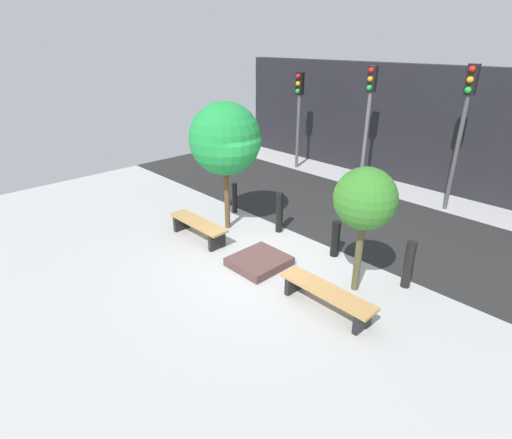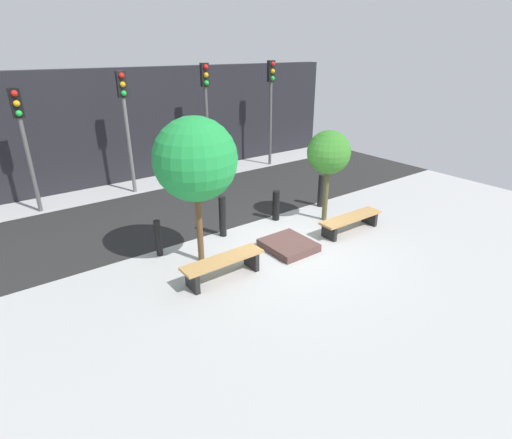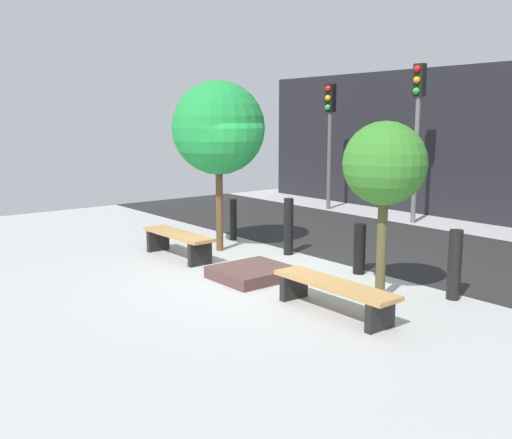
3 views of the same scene
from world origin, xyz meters
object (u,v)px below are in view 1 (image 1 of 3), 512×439
at_px(bollard_far_left, 235,198).
at_px(planter_bed, 259,261).
at_px(tree_behind_left_bench, 225,139).
at_px(traffic_light_mid_east, 464,114).
at_px(bollard_center, 335,239).
at_px(bench_left, 198,226).
at_px(bollard_left, 279,212).
at_px(traffic_light_mid_west, 369,106).
at_px(bench_right, 327,295).
at_px(traffic_light_west, 299,103).
at_px(tree_behind_right_bench, 365,200).
at_px(bollard_right, 409,265).

bearing_deg(bollard_far_left, planter_bed, -30.75).
bearing_deg(tree_behind_left_bench, bollard_far_left, 128.90).
xyz_separation_m(tree_behind_left_bench, bollard_far_left, (-0.66, 0.82, -1.95)).
bearing_deg(tree_behind_left_bench, traffic_light_mid_east, 57.94).
bearing_deg(bollard_center, tree_behind_left_bench, -164.10).
xyz_separation_m(bench_left, bollard_far_left, (-0.66, 1.79, 0.10)).
xyz_separation_m(bollard_far_left, bollard_left, (1.78, 0.00, 0.10)).
height_order(bollard_left, traffic_light_mid_east, traffic_light_mid_east).
distance_m(bench_left, tree_behind_left_bench, 2.26).
bearing_deg(traffic_light_mid_east, bollard_center, -97.02).
height_order(planter_bed, bollard_left, bollard_left).
bearing_deg(bollard_center, planter_bed, -119.26).
xyz_separation_m(bollard_far_left, traffic_light_mid_west, (1.20, 4.72, 2.23)).
height_order(bench_right, traffic_light_west, traffic_light_west).
distance_m(bench_right, traffic_light_mid_east, 6.98).
relative_size(tree_behind_left_bench, traffic_light_mid_east, 0.81).
relative_size(planter_bed, traffic_light_west, 0.33).
relative_size(traffic_light_west, traffic_light_mid_east, 0.87).
height_order(bollard_left, bollard_center, bollard_left).
height_order(tree_behind_left_bench, tree_behind_right_bench, tree_behind_left_bench).
height_order(bench_right, tree_behind_right_bench, tree_behind_right_bench).
bearing_deg(bench_left, planter_bed, 5.21).
bearing_deg(traffic_light_mid_west, bench_right, -61.91).
height_order(bollard_center, traffic_light_mid_west, traffic_light_mid_west).
height_order(bollard_far_left, bollard_right, bollard_right).
bearing_deg(bollard_center, traffic_light_west, 138.31).
relative_size(bollard_far_left, bollard_right, 0.87).
bearing_deg(traffic_light_mid_east, bench_right, -85.32).
relative_size(planter_bed, traffic_light_mid_west, 0.30).
distance_m(bollard_far_left, bollard_center, 3.56).
height_order(bench_left, bench_right, bench_left).
distance_m(bollard_left, traffic_light_mid_west, 5.21).
height_order(bench_right, bollard_far_left, bollard_far_left).
height_order(bollard_right, traffic_light_mid_west, traffic_light_mid_west).
xyz_separation_m(bench_right, bollard_right, (0.66, 1.79, 0.20)).
distance_m(bollard_far_left, bollard_right, 5.33).
bearing_deg(planter_bed, traffic_light_mid_east, 76.88).
bearing_deg(traffic_light_west, tree_behind_left_bench, -66.52).
height_order(tree_behind_left_bench, traffic_light_mid_west, traffic_light_mid_west).
distance_m(bench_right, tree_behind_right_bench, 1.89).
bearing_deg(bollard_left, traffic_light_mid_west, 97.02).
xyz_separation_m(bollard_left, traffic_light_west, (-3.52, 4.72, 1.91)).
bearing_deg(bench_right, bollard_far_left, 159.55).
bearing_deg(bench_right, bollard_right, 70.09).
bearing_deg(tree_behind_right_bench, traffic_light_mid_west, 122.06).
distance_m(tree_behind_left_bench, tree_behind_right_bench, 4.03).
height_order(planter_bed, traffic_light_west, traffic_light_west).
xyz_separation_m(bollard_far_left, bollard_right, (5.33, 0.00, 0.07)).
relative_size(bollard_far_left, traffic_light_mid_east, 0.22).
bearing_deg(bollard_far_left, traffic_light_mid_east, 48.77).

